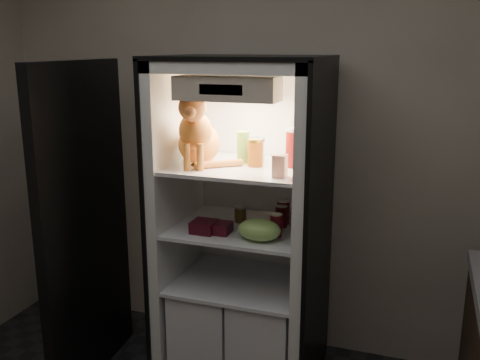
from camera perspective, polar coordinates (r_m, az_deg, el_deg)
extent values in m
plane|color=beige|center=(3.35, 2.80, 4.27)|extent=(3.60, 0.00, 3.60)
cube|color=white|center=(3.33, 2.08, -3.31)|extent=(0.85, 0.06, 1.85)
cube|color=white|center=(3.19, -6.46, -4.22)|extent=(0.06, 0.70, 1.85)
cube|color=white|center=(2.95, 7.62, -5.80)|extent=(0.06, 0.70, 1.85)
cube|color=white|center=(2.88, 0.32, 12.07)|extent=(0.85, 0.70, 0.06)
cube|color=black|center=(3.20, -7.14, -4.14)|extent=(0.02, 0.72, 1.87)
cube|color=black|center=(2.94, 8.42, -5.88)|extent=(0.02, 0.72, 1.87)
cube|color=black|center=(2.88, 0.32, 12.91)|extent=(0.90, 0.72, 0.02)
cube|color=white|center=(2.92, 0.11, 1.40)|extent=(0.73, 0.62, 0.02)
cube|color=white|center=(3.02, 0.11, -5.10)|extent=(0.73, 0.62, 0.02)
cube|color=white|center=(3.31, -2.86, -14.30)|extent=(0.34, 0.58, 0.48)
cube|color=white|center=(3.21, 3.17, -15.27)|extent=(0.34, 0.58, 0.48)
cube|color=white|center=(3.14, 0.11, -10.80)|extent=(0.73, 0.62, 0.02)
cube|color=beige|center=(2.66, -1.38, 9.74)|extent=(0.52, 0.18, 0.12)
cube|color=black|center=(2.58, -2.06, 9.60)|extent=(0.22, 0.01, 0.05)
cube|color=black|center=(3.17, -16.13, -4.78)|extent=(0.13, 0.87, 1.85)
cube|color=white|center=(3.27, -16.35, -11.32)|extent=(0.11, 0.64, 0.12)
cube|color=white|center=(3.09, -16.99, -2.91)|extent=(0.11, 0.64, 0.12)
ellipsoid|color=#BC6518|center=(2.96, -4.38, 3.89)|extent=(0.28, 0.32, 0.23)
ellipsoid|color=#BC6518|center=(2.84, -4.78, 5.24)|extent=(0.21, 0.20, 0.20)
sphere|color=orange|center=(2.75, -5.10, 7.73)|extent=(0.18, 0.18, 0.14)
sphere|color=orange|center=(2.69, -5.33, 7.24)|extent=(0.07, 0.07, 0.06)
cone|color=orange|center=(2.76, -6.00, 9.23)|extent=(0.07, 0.07, 0.07)
cone|color=orange|center=(2.74, -4.18, 9.24)|extent=(0.07, 0.07, 0.07)
cylinder|color=#BC6518|center=(2.79, -5.69, 2.46)|extent=(0.04, 0.04, 0.14)
cylinder|color=#BC6518|center=(2.78, -4.27, 2.44)|extent=(0.04, 0.04, 0.14)
cylinder|color=#BC6518|center=(2.86, -2.29, 1.73)|extent=(0.23, 0.19, 0.04)
cylinder|color=green|center=(2.95, 0.34, 3.35)|extent=(0.07, 0.07, 0.16)
cylinder|color=green|center=(2.93, 0.34, 5.07)|extent=(0.07, 0.07, 0.01)
cylinder|color=white|center=(3.00, 1.71, 3.06)|extent=(0.09, 0.09, 0.12)
cylinder|color=#1A43B6|center=(2.99, 1.72, 4.32)|extent=(0.10, 0.10, 0.02)
cylinder|color=maroon|center=(2.88, 1.64, 2.80)|extent=(0.08, 0.08, 0.14)
cylinder|color=gold|center=(2.87, 1.65, 4.27)|extent=(0.08, 0.08, 0.01)
cylinder|color=maroon|center=(2.88, 6.09, 3.31)|extent=(0.12, 0.12, 0.19)
cylinder|color=white|center=(2.86, 6.14, 5.37)|extent=(0.12, 0.12, 0.02)
cube|color=silver|center=(2.65, 4.27, 1.51)|extent=(0.07, 0.07, 0.11)
cylinder|color=black|center=(3.04, 4.64, -3.47)|extent=(0.07, 0.07, 0.13)
cylinder|color=#B2B2B2|center=(3.03, 4.66, -2.25)|extent=(0.07, 0.07, 0.00)
cylinder|color=black|center=(2.99, 4.42, -3.92)|extent=(0.07, 0.07, 0.12)
cylinder|color=#B2B2B2|center=(2.97, 4.45, -2.80)|extent=(0.07, 0.07, 0.00)
cylinder|color=black|center=(2.84, 3.90, -4.86)|extent=(0.06, 0.06, 0.12)
cylinder|color=#B2B2B2|center=(2.83, 3.92, -3.70)|extent=(0.07, 0.07, 0.00)
cylinder|color=brown|center=(3.07, 0.03, -3.74)|extent=(0.07, 0.07, 0.08)
cylinder|color=#B2B2B2|center=(3.06, 0.03, -2.92)|extent=(0.07, 0.07, 0.01)
ellipsoid|color=#91C75D|center=(2.78, 2.07, -5.34)|extent=(0.23, 0.17, 0.11)
cube|color=#520D1F|center=(2.91, -3.85, -4.97)|extent=(0.13, 0.13, 0.06)
cube|color=#520D1F|center=(2.90, -2.14, -5.12)|extent=(0.11, 0.11, 0.06)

